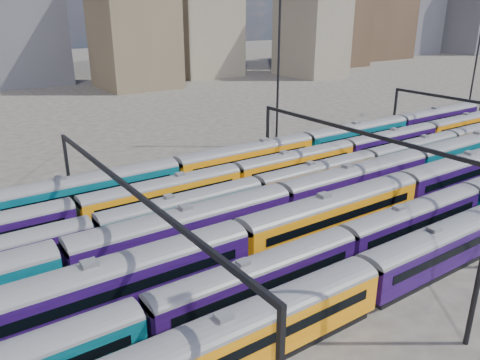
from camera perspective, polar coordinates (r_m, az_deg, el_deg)
ground at (r=52.62m, az=7.97°, el=-4.44°), size 500.00×500.00×0.00m
rake_0 at (r=37.36m, az=14.97°, el=-11.34°), size 122.05×2.98×5.01m
rake_1 at (r=42.39m, az=12.71°, el=-7.44°), size 113.42×2.77×4.65m
rake_2 at (r=47.55m, az=11.25°, el=-3.59°), size 156.03×3.26×5.50m
rake_3 at (r=49.31m, az=5.06°, el=-2.37°), size 134.38×3.28×5.53m
rake_4 at (r=65.75m, az=15.38°, el=2.33°), size 112.27×2.74×4.60m
rake_5 at (r=63.13m, az=6.84°, el=2.27°), size 135.70×2.84×4.77m
rake_6 at (r=58.79m, az=-7.84°, el=1.17°), size 129.60×3.16×5.33m
gantry_1 at (r=40.11m, az=-13.30°, el=-2.27°), size 0.35×40.35×8.03m
gantry_2 at (r=57.24m, az=15.79°, el=4.25°), size 0.35×40.35×8.03m
mast_3 at (r=76.29m, az=4.72°, el=14.25°), size 1.40×0.50×25.60m
mast_5 at (r=112.44m, az=27.05°, el=14.09°), size 1.40×0.50×25.60m
skyline at (r=196.75m, az=10.55°, el=19.57°), size 399.22×60.48×50.03m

